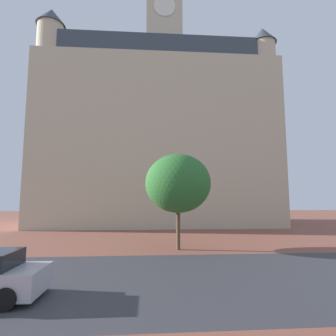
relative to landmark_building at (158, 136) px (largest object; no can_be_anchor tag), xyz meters
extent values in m
plane|color=brown|center=(-0.08, -22.52, -11.28)|extent=(120.00, 120.00, 0.00)
cube|color=#38383D|center=(-0.08, -23.27, -11.27)|extent=(120.00, 8.68, 0.00)
cube|color=beige|center=(-0.05, 0.23, -1.65)|extent=(27.63, 13.76, 19.26)
cube|color=#38424C|center=(-0.05, 0.23, 9.18)|extent=(25.42, 12.66, 2.40)
cube|color=beige|center=(0.71, 0.23, 4.38)|extent=(4.68, 4.68, 31.32)
cylinder|color=silver|center=(0.71, -2.16, 16.77)|extent=(2.81, 0.15, 2.81)
cylinder|color=beige|center=(-12.37, -5.15, 0.03)|extent=(2.80, 2.80, 22.61)
cone|color=#38424C|center=(-12.37, -5.15, 12.33)|extent=(3.20, 3.20, 2.00)
cylinder|color=beige|center=(12.27, -5.15, -0.52)|extent=(2.80, 2.80, 21.51)
cone|color=#38424C|center=(12.27, -5.15, 11.23)|extent=(3.20, 3.20, 2.00)
cylinder|color=black|center=(-5.19, -26.06, -10.96)|extent=(0.64, 0.22, 0.64)
cylinder|color=black|center=(-5.19, -24.30, -10.96)|extent=(0.64, 0.22, 0.64)
cylinder|color=brown|center=(0.67, -17.37, -10.05)|extent=(0.25, 0.25, 2.45)
ellipsoid|color=#2D6B2D|center=(0.67, -17.37, -7.17)|extent=(4.14, 4.14, 3.73)
camera|label=1|loc=(-1.20, -34.26, -8.14)|focal=28.61mm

